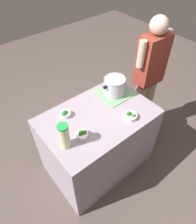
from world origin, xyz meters
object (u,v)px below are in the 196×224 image
object	(u,v)px
cooking_pot	(114,86)
lemonade_pitcher	(64,136)
broccoli_bowl_center	(82,134)
broccoli_bowl_front	(65,114)
broccoli_bowl_back	(130,116)
person_cook	(148,76)

from	to	relation	value
cooking_pot	lemonade_pitcher	world-z (taller)	lemonade_pitcher
broccoli_bowl_center	cooking_pot	bearing A→B (deg)	22.75
broccoli_bowl_front	broccoli_bowl_back	xyz separation A→B (m)	(0.48, -0.43, -0.00)
broccoli_bowl_back	person_cook	xyz separation A→B (m)	(0.67, 0.34, -0.01)
cooking_pot	person_cook	world-z (taller)	person_cook
cooking_pot	person_cook	xyz separation A→B (m)	(0.54, -0.03, -0.10)
lemonade_pitcher	broccoli_bowl_back	bearing A→B (deg)	-10.16
broccoli_bowl_back	person_cook	world-z (taller)	person_cook
lemonade_pitcher	broccoli_bowl_center	world-z (taller)	lemonade_pitcher
cooking_pot	broccoli_bowl_front	distance (m)	0.62
broccoli_bowl_back	broccoli_bowl_center	bearing A→B (deg)	167.73
broccoli_bowl_back	broccoli_bowl_front	bearing A→B (deg)	138.56
broccoli_bowl_center	lemonade_pitcher	bearing A→B (deg)	176.19
broccoli_bowl_front	broccoli_bowl_center	bearing A→B (deg)	-93.97
broccoli_bowl_front	broccoli_bowl_back	bearing A→B (deg)	-41.44
broccoli_bowl_front	broccoli_bowl_center	xyz separation A→B (m)	(-0.02, -0.32, -0.00)
cooking_pot	broccoli_bowl_back	size ratio (longest dim) A/B	2.42
person_cook	broccoli_bowl_center	bearing A→B (deg)	-168.89
cooking_pot	broccoli_bowl_center	xyz separation A→B (m)	(-0.63, -0.26, -0.08)
cooking_pot	lemonade_pitcher	xyz separation A→B (m)	(-0.80, -0.25, 0.02)
lemonade_pitcher	broccoli_bowl_back	size ratio (longest dim) A/B	2.05
broccoli_bowl_front	person_cook	distance (m)	1.16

